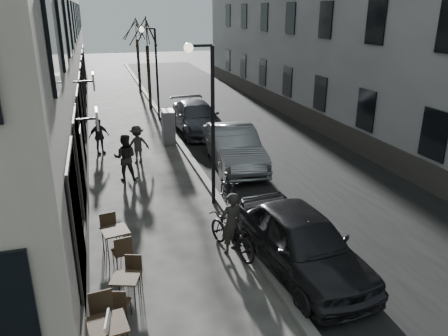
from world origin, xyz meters
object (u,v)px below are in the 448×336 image
utility_cabinet (168,127)px  car_mid (234,147)px  tree_far (136,28)px  pedestrian_far (99,136)px  moped (230,193)px  streetlamp_near (207,108)px  tree_near (146,32)px  bicycle (231,234)px  bistro_set_b (126,288)px  bistro_set_c (116,241)px  pedestrian_mid (137,144)px  car_far (197,118)px  pedestrian_near (125,157)px  car_near (302,242)px  streetlamp_far (153,64)px

utility_cabinet → car_mid: bearing=-60.5°
tree_far → pedestrian_far: bearing=-102.9°
moped → car_mid: bearing=70.0°
streetlamp_near → pedestrian_far: bearing=116.7°
tree_near → bicycle: (-0.26, -18.10, -4.15)m
bistro_set_b → utility_cabinet: bearing=95.4°
utility_cabinet → bicycle: 10.39m
car_mid → utility_cabinet: bearing=120.5°
tree_far → moped: tree_far is taller
bistro_set_c → pedestrian_mid: bearing=68.8°
car_mid → tree_near: bearing=103.3°
utility_cabinet → bistro_set_b: bearing=-100.2°
tree_near → car_far: (1.58, -6.23, -3.92)m
pedestrian_near → pedestrian_far: pedestrian_near is taller
pedestrian_far → car_near: bearing=-91.4°
pedestrian_far → car_mid: (5.15, -3.22, 0.03)m
bicycle → car_far: bearing=-115.8°
utility_cabinet → moped: utility_cabinet is taller
streetlamp_near → car_far: streetlamp_near is taller
tree_near → streetlamp_near: bearing=-90.3°
pedestrian_mid → car_far: bearing=-145.1°
streetlamp_far → utility_cabinet: size_ratio=3.29×
car_mid → moped: bearing=-105.0°
bicycle → bistro_set_b: bearing=10.5°
pedestrian_near → pedestrian_mid: size_ratio=1.11×
streetlamp_far → bicycle: streetlamp_far is taller
tree_far → moped: (0.45, -21.65, -4.09)m
bistro_set_c → bicycle: bearing=-22.4°
tree_near → pedestrian_far: (-3.32, -8.54, -3.89)m
pedestrian_mid → utility_cabinet: bearing=-138.5°
car_near → car_far: (0.48, 13.15, -0.03)m
bicycle → pedestrian_far: (-3.06, 9.56, 0.27)m
streetlamp_far → bistro_set_b: streetlamp_far is taller
tree_near → bistro_set_b: bearing=-98.9°
car_mid → streetlamp_far: bearing=106.7°
bistro_set_b → bicycle: (2.78, 1.44, 0.09)m
bistro_set_b → car_near: bearing=21.4°
pedestrian_far → bicycle: bearing=-95.9°
bicycle → pedestrian_near: (-2.20, 6.03, 0.36)m
streetlamp_near → streetlamp_far: same height
bicycle → pedestrian_mid: pedestrian_mid is taller
pedestrian_mid → car_mid: (3.67, -1.51, 0.02)m
tree_far → bistro_set_c: size_ratio=3.53×
bistro_set_c → car_near: 4.64m
utility_cabinet → pedestrian_far: bearing=-161.9°
bicycle → pedestrian_far: pedestrian_far is taller
utility_cabinet → bicycle: utility_cabinet is taller
bistro_set_c → bistro_set_b: bearing=-98.4°
utility_cabinet → pedestrian_mid: pedestrian_mid is taller
streetlamp_near → tree_far: (0.07, 21.00, 1.50)m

